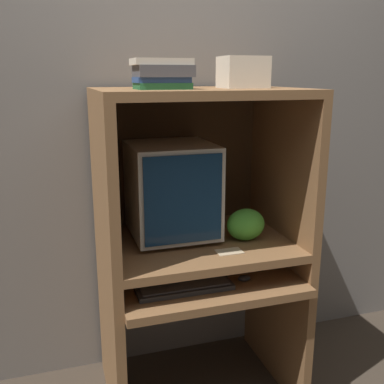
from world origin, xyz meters
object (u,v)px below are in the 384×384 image
object	(u,v)px
keyboard	(184,287)
book_stack	(162,74)
snack_bag	(246,224)
mouse	(244,278)
storage_box	(243,72)
crt_monitor	(172,190)

from	to	relation	value
keyboard	book_stack	xyz separation A→B (m)	(-0.06, 0.10, 0.85)
book_stack	snack_bag	bearing A→B (deg)	5.13
snack_bag	mouse	bearing A→B (deg)	-114.50
keyboard	storage_box	distance (m)	0.93
crt_monitor	storage_box	distance (m)	0.60
keyboard	storage_box	size ratio (longest dim) A/B	2.17
book_stack	crt_monitor	bearing A→B (deg)	65.90
crt_monitor	book_stack	bearing A→B (deg)	-114.10
snack_bag	storage_box	size ratio (longest dim) A/B	0.95
keyboard	mouse	distance (m)	0.27
book_stack	keyboard	bearing A→B (deg)	-59.92
keyboard	snack_bag	distance (m)	0.40
mouse	crt_monitor	bearing A→B (deg)	131.99
crt_monitor	snack_bag	size ratio (longest dim) A/B	2.45
mouse	storage_box	size ratio (longest dim) A/B	0.31
crt_monitor	mouse	xyz separation A→B (m)	(0.25, -0.27, -0.34)
crt_monitor	keyboard	xyz separation A→B (m)	(-0.02, -0.27, -0.34)
book_stack	storage_box	bearing A→B (deg)	10.56
storage_box	mouse	bearing A→B (deg)	-103.76
keyboard	storage_box	world-z (taller)	storage_box
mouse	keyboard	bearing A→B (deg)	179.46
storage_box	keyboard	bearing A→B (deg)	-152.13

